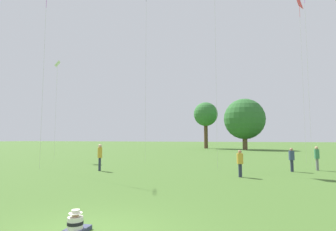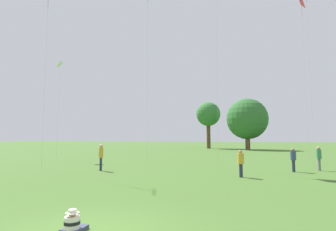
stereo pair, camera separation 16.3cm
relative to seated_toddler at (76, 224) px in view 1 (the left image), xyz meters
name	(u,v)px [view 1 (the left image)]	position (x,y,z in m)	size (l,w,h in m)	color
seated_toddler	(76,224)	(0.00, 0.00, 0.00)	(0.44, 0.56, 0.54)	#383D56
person_standing_1	(240,161)	(3.67, 10.06, 0.69)	(0.50, 0.50, 1.52)	#282D42
person_standing_3	(292,158)	(6.93, 13.43, 0.71)	(0.49, 0.49, 1.55)	#282D42
person_standing_4	(317,156)	(8.72, 14.63, 0.77)	(0.35, 0.35, 1.63)	slate
person_standing_5	(100,155)	(-5.47, 10.45, 0.88)	(0.38, 0.38, 1.78)	#282D42
kite_2	(300,9)	(9.30, 20.47, 14.06)	(0.80, 1.01, 15.35)	red
kite_7	(57,69)	(-15.01, 17.74, 9.32)	(0.70, 0.83, 10.41)	white
distant_tree_0	(206,115)	(-3.48, 50.64, 6.99)	(5.12, 5.12, 9.88)	brown
distant_tree_1	(244,119)	(4.45, 46.83, 5.64)	(7.80, 7.80, 9.77)	brown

